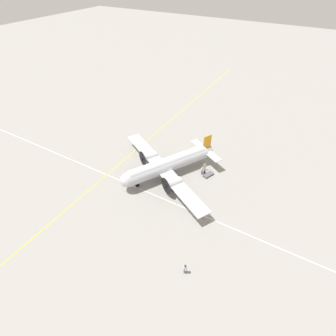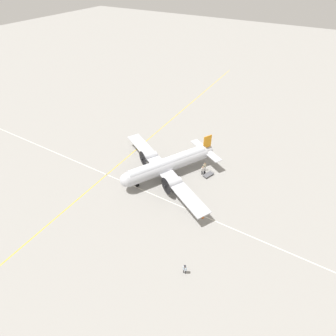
{
  "view_description": "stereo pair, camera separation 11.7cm",
  "coord_description": "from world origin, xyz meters",
  "px_view_note": "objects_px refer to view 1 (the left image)",
  "views": [
    {
      "loc": [
        -31.83,
        -18.54,
        31.85
      ],
      "look_at": [
        0.0,
        0.0,
        1.67
      ],
      "focal_mm": 28.0,
      "sensor_mm": 36.0,
      "label": 1
    },
    {
      "loc": [
        -31.77,
        -18.64,
        31.85
      ],
      "look_at": [
        0.0,
        0.0,
        1.67
      ],
      "focal_mm": 28.0,
      "sensor_mm": 36.0,
      "label": 2
    }
  ],
  "objects_px": {
    "crew_foreground": "(185,268)",
    "traffic_cone": "(203,216)",
    "airliner_main": "(166,165)",
    "ramp_agent": "(205,166)",
    "suitcase_near_door": "(204,172)",
    "baggage_cart": "(208,174)",
    "passenger_boarding": "(202,169)"
  },
  "relations": [
    {
      "from": "passenger_boarding",
      "to": "suitcase_near_door",
      "type": "xyz_separation_m",
      "value": [
        0.53,
        -0.25,
        -0.9
      ]
    },
    {
      "from": "airliner_main",
      "to": "passenger_boarding",
      "type": "xyz_separation_m",
      "value": [
        3.76,
        -5.57,
        -1.39
      ]
    },
    {
      "from": "airliner_main",
      "to": "suitcase_near_door",
      "type": "distance_m",
      "value": 7.59
    },
    {
      "from": "suitcase_near_door",
      "to": "traffic_cone",
      "type": "relative_size",
      "value": 0.83
    },
    {
      "from": "baggage_cart",
      "to": "traffic_cone",
      "type": "bearing_deg",
      "value": 39.43
    },
    {
      "from": "passenger_boarding",
      "to": "suitcase_near_door",
      "type": "height_order",
      "value": "passenger_boarding"
    },
    {
      "from": "crew_foreground",
      "to": "traffic_cone",
      "type": "bearing_deg",
      "value": -77.59
    },
    {
      "from": "crew_foreground",
      "to": "ramp_agent",
      "type": "height_order",
      "value": "ramp_agent"
    },
    {
      "from": "airliner_main",
      "to": "passenger_boarding",
      "type": "distance_m",
      "value": 6.87
    },
    {
      "from": "crew_foreground",
      "to": "suitcase_near_door",
      "type": "xyz_separation_m",
      "value": [
        19.53,
        5.98,
        -0.84
      ]
    },
    {
      "from": "crew_foreground",
      "to": "traffic_cone",
      "type": "distance_m",
      "value": 9.78
    },
    {
      "from": "suitcase_near_door",
      "to": "baggage_cart",
      "type": "height_order",
      "value": "baggage_cart"
    },
    {
      "from": "airliner_main",
      "to": "ramp_agent",
      "type": "bearing_deg",
      "value": 161.99
    },
    {
      "from": "airliner_main",
      "to": "baggage_cart",
      "type": "relative_size",
      "value": 10.22
    },
    {
      "from": "airliner_main",
      "to": "suitcase_near_door",
      "type": "height_order",
      "value": "airliner_main"
    },
    {
      "from": "airliner_main",
      "to": "traffic_cone",
      "type": "height_order",
      "value": "airliner_main"
    },
    {
      "from": "ramp_agent",
      "to": "suitcase_near_door",
      "type": "distance_m",
      "value": 1.18
    },
    {
      "from": "airliner_main",
      "to": "crew_foreground",
      "type": "xyz_separation_m",
      "value": [
        -15.24,
        -11.81,
        -1.44
      ]
    },
    {
      "from": "crew_foreground",
      "to": "traffic_cone",
      "type": "xyz_separation_m",
      "value": [
        9.57,
        1.85,
        -0.79
      ]
    },
    {
      "from": "crew_foreground",
      "to": "traffic_cone",
      "type": "relative_size",
      "value": 2.83
    },
    {
      "from": "airliner_main",
      "to": "traffic_cone",
      "type": "distance_m",
      "value": 11.68
    },
    {
      "from": "crew_foreground",
      "to": "ramp_agent",
      "type": "distance_m",
      "value": 21.26
    },
    {
      "from": "passenger_boarding",
      "to": "baggage_cart",
      "type": "bearing_deg",
      "value": 129.86
    },
    {
      "from": "passenger_boarding",
      "to": "baggage_cart",
      "type": "relative_size",
      "value": 0.81
    },
    {
      "from": "ramp_agent",
      "to": "traffic_cone",
      "type": "bearing_deg",
      "value": 67.74
    },
    {
      "from": "crew_foreground",
      "to": "ramp_agent",
      "type": "relative_size",
      "value": 0.99
    },
    {
      "from": "traffic_cone",
      "to": "baggage_cart",
      "type": "bearing_deg",
      "value": 18.56
    },
    {
      "from": "passenger_boarding",
      "to": "airliner_main",
      "type": "bearing_deg",
      "value": -26.94
    },
    {
      "from": "crew_foreground",
      "to": "passenger_boarding",
      "type": "relative_size",
      "value": 0.93
    },
    {
      "from": "airliner_main",
      "to": "ramp_agent",
      "type": "height_order",
      "value": "airliner_main"
    },
    {
      "from": "crew_foreground",
      "to": "passenger_boarding",
      "type": "bearing_deg",
      "value": -70.35
    },
    {
      "from": "crew_foreground",
      "to": "ramp_agent",
      "type": "xyz_separation_m",
      "value": [
        20.29,
        6.35,
        -0.01
      ]
    }
  ]
}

